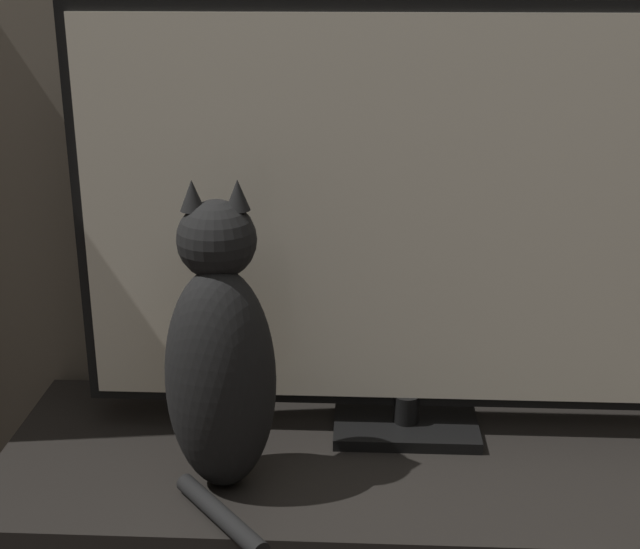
# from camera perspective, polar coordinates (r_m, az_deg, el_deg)

# --- Properties ---
(tv) EXTENTS (1.09, 0.15, 0.72)m
(tv) POSITION_cam_1_polar(r_m,az_deg,el_deg) (1.43, 5.97, 3.23)
(tv) COLOR black
(tv) RESTS_ON tv_stand
(cat) EXTENTS (0.18, 0.29, 0.48)m
(cat) POSITION_cam_1_polar(r_m,az_deg,el_deg) (1.34, -6.39, -5.49)
(cat) COLOR black
(cat) RESTS_ON tv_stand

